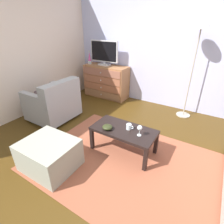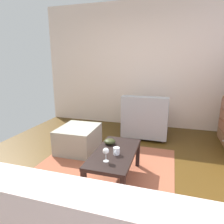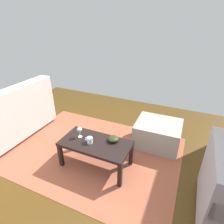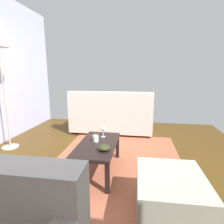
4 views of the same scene
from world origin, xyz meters
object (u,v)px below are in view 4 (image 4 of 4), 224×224
object	(u,v)px
mug	(96,138)
bowl_decorative	(104,148)
couch_large	(112,116)
wine_glass	(103,129)
coffee_table	(97,147)
ottoman	(170,197)

from	to	relation	value
mug	bowl_decorative	size ratio (longest dim) A/B	0.76
bowl_decorative	couch_large	bearing A→B (deg)	6.06
couch_large	wine_glass	bearing A→B (deg)	-175.97
mug	bowl_decorative	world-z (taller)	mug
wine_glass	couch_large	bearing A→B (deg)	4.03
coffee_table	ottoman	xyz separation A→B (m)	(-0.69, -0.84, -0.14)
coffee_table	bowl_decorative	size ratio (longest dim) A/B	6.31
mug	couch_large	distance (m)	1.66
wine_glass	mug	xyz separation A→B (m)	(-0.19, 0.06, -0.07)
bowl_decorative	mug	bearing A→B (deg)	31.56
mug	ottoman	bearing A→B (deg)	-130.73
coffee_table	bowl_decorative	distance (m)	0.26
couch_large	ottoman	world-z (taller)	couch_large
couch_large	ottoman	bearing A→B (deg)	-159.28
wine_glass	ottoman	world-z (taller)	wine_glass
wine_glass	ottoman	bearing A→B (deg)	-139.46
wine_glass	coffee_table	bearing A→B (deg)	173.89
couch_large	ottoman	distance (m)	2.58
wine_glass	mug	size ratio (longest dim) A/B	1.38
wine_glass	mug	distance (m)	0.22
wine_glass	ottoman	distance (m)	1.28
bowl_decorative	couch_large	size ratio (longest dim) A/B	0.09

